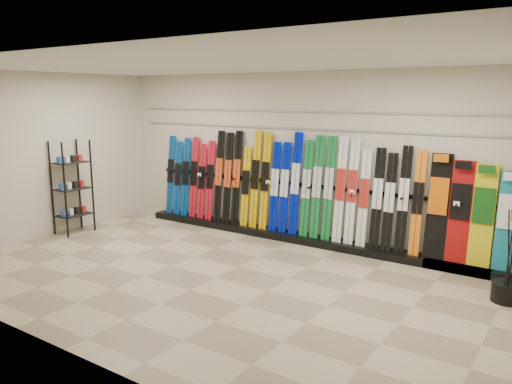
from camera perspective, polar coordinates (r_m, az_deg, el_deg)
The scene contains 11 objects.
floor at distance 7.30m, azimuth -4.64°, elevation -9.73°, with size 8.00×8.00×0.00m, color gray.
back_wall at distance 8.99m, azimuth 5.21°, elevation 4.03°, with size 8.00×8.00×0.00m, color beige.
left_wall at distance 9.91m, azimuth -23.23°, elevation 3.83°, with size 5.00×5.00×0.00m, color beige.
ceiling at distance 6.85m, azimuth -5.04°, elevation 14.47°, with size 8.00×8.00×0.00m, color silver.
ski_rack_base at distance 8.98m, azimuth 5.64°, elevation -5.37°, with size 8.00×0.40×0.12m, color black.
skis at distance 9.13m, azimuth 2.28°, elevation 0.77°, with size 5.37×0.23×1.83m.
snowboards at distance 7.96m, azimuth 24.30°, elevation -2.35°, with size 1.58×0.25×1.60m.
accessory_rack at distance 10.01m, azimuth -20.27°, elevation 0.52°, with size 0.40×0.60×1.76m, color black.
pole_bin at distance 7.19m, azimuth 26.77°, elevation -10.19°, with size 0.38×0.38×0.25m, color black.
slatwall_rail_0 at distance 8.92m, azimuth 5.21°, elevation 7.21°, with size 7.60×0.02×0.03m, color gray.
slatwall_rail_1 at distance 8.91m, azimuth 5.24°, elevation 9.13°, with size 7.60×0.02×0.03m, color gray.
Camera 1 is at (4.29, -5.32, 2.57)m, focal length 35.00 mm.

